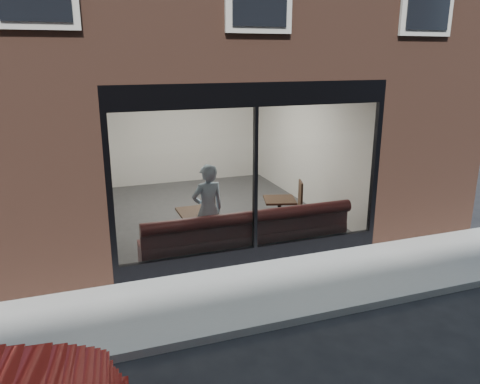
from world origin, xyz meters
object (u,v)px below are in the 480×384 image
object	(u,v)px
cafe_chair_left	(202,223)
cafe_chair_right	(291,212)
person	(208,210)
banquette	(247,242)
cafe_table_left	(197,212)
cafe_table_right	(280,200)

from	to	relation	value
cafe_chair_left	cafe_chair_right	bearing A→B (deg)	163.65
cafe_chair_left	person	bearing A→B (deg)	64.90
banquette	person	xyz separation A→B (m)	(-0.67, 0.28, 0.64)
person	cafe_chair_right	bearing A→B (deg)	-164.98
person	cafe_chair_left	world-z (taller)	person
cafe_table_left	cafe_chair_right	xyz separation A→B (m)	(2.36, 0.71, -0.50)
cafe_chair_right	person	bearing A→B (deg)	42.88
banquette	cafe_table_left	size ratio (longest dim) A/B	5.74
cafe_table_right	cafe_chair_left	bearing A→B (deg)	160.60
cafe_table_left	cafe_table_right	xyz separation A→B (m)	(1.82, 0.17, 0.00)
cafe_chair_left	banquette	bearing A→B (deg)	95.39
cafe_chair_left	cafe_chair_right	size ratio (longest dim) A/B	0.96
cafe_table_left	cafe_chair_left	distance (m)	0.91
person	cafe_chair_left	xyz separation A→B (m)	(0.16, 1.02, -0.63)
cafe_table_right	cafe_chair_right	distance (m)	0.92
banquette	cafe_table_right	xyz separation A→B (m)	(1.01, 0.76, 0.52)
cafe_chair_right	cafe_table_left	bearing A→B (deg)	35.10
cafe_table_left	cafe_table_right	size ratio (longest dim) A/B	1.10
cafe_table_left	cafe_table_right	world-z (taller)	cafe_table_left
banquette	cafe_table_right	bearing A→B (deg)	36.77
banquette	cafe_table_right	size ratio (longest dim) A/B	6.34
banquette	cafe_chair_left	distance (m)	1.39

